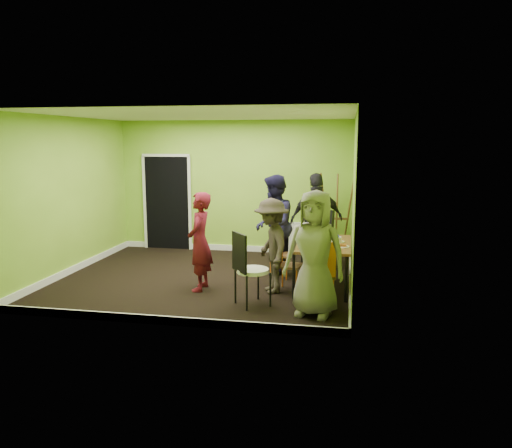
{
  "coord_description": "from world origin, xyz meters",
  "views": [
    {
      "loc": [
        2.42,
        -8.13,
        2.4
      ],
      "look_at": [
        0.9,
        0.0,
        0.99
      ],
      "focal_mm": 35.0,
      "sensor_mm": 36.0,
      "label": 1
    }
  ],
  "objects": [
    {
      "name": "ground",
      "position": [
        0.0,
        0.0,
        0.0
      ],
      "size": [
        5.0,
        5.0,
        0.0
      ],
      "primitive_type": "plane",
      "color": "black",
      "rests_on": "ground"
    },
    {
      "name": "room_walls",
      "position": [
        -0.02,
        0.04,
        0.99
      ],
      "size": [
        5.04,
        4.54,
        2.82
      ],
      "color": "#7EB12D",
      "rests_on": "ground"
    },
    {
      "name": "dining_table",
      "position": [
        2.03,
        -0.18,
        0.7
      ],
      "size": [
        0.9,
        1.5,
        0.75
      ],
      "color": "black",
      "rests_on": "ground"
    },
    {
      "name": "chair_left_far",
      "position": [
        1.24,
        0.37,
        0.49
      ],
      "size": [
        0.45,
        0.45,
        0.87
      ],
      "rotation": [
        0.0,
        0.0,
        -1.87
      ],
      "color": "orange",
      "rests_on": "ground"
    },
    {
      "name": "chair_left_near",
      "position": [
        1.45,
        -0.42,
        0.49
      ],
      "size": [
        0.41,
        0.41,
        0.88
      ],
      "rotation": [
        0.0,
        0.0,
        -1.7
      ],
      "color": "orange",
      "rests_on": "ground"
    },
    {
      "name": "chair_back_end",
      "position": [
        1.92,
        1.16,
        0.77
      ],
      "size": [
        0.56,
        0.62,
        1.1
      ],
      "rotation": [
        0.0,
        0.0,
        2.88
      ],
      "color": "orange",
      "rests_on": "ground"
    },
    {
      "name": "chair_front_end",
      "position": [
        2.05,
        -1.19,
        0.55
      ],
      "size": [
        0.53,
        0.53,
        0.98
      ],
      "rotation": [
        0.0,
        0.0,
        0.41
      ],
      "color": "orange",
      "rests_on": "ground"
    },
    {
      "name": "chair_bentwood",
      "position": [
        1.02,
        -1.28,
        0.6
      ],
      "size": [
        0.59,
        0.59,
        1.09
      ],
      "rotation": [
        0.0,
        0.0,
        -0.91
      ],
      "color": "black",
      "rests_on": "ground"
    },
    {
      "name": "easel",
      "position": [
        2.2,
        1.9,
        0.87
      ],
      "size": [
        0.7,
        0.66,
        1.76
      ],
      "color": "brown",
      "rests_on": "ground"
    },
    {
      "name": "plate_near_left",
      "position": [
        1.83,
        0.24,
        0.76
      ],
      "size": [
        0.22,
        0.22,
        0.01
      ],
      "primitive_type": "cylinder",
      "color": "white",
      "rests_on": "dining_table"
    },
    {
      "name": "plate_near_right",
      "position": [
        1.83,
        -0.55,
        0.76
      ],
      "size": [
        0.25,
        0.25,
        0.01
      ],
      "primitive_type": "cylinder",
      "color": "white",
      "rests_on": "dining_table"
    },
    {
      "name": "plate_far_back",
      "position": [
        2.03,
        0.43,
        0.76
      ],
      "size": [
        0.26,
        0.26,
        0.01
      ],
      "primitive_type": "cylinder",
      "color": "white",
      "rests_on": "dining_table"
    },
    {
      "name": "plate_far_front",
      "position": [
        2.11,
        -0.78,
        0.76
      ],
      "size": [
        0.24,
        0.24,
        0.01
      ],
      "primitive_type": "cylinder",
      "color": "white",
      "rests_on": "dining_table"
    },
    {
      "name": "plate_wall_back",
      "position": [
        2.26,
        -0.08,
        0.76
      ],
      "size": [
        0.24,
        0.24,
        0.01
      ],
      "primitive_type": "cylinder",
      "color": "white",
      "rests_on": "dining_table"
    },
    {
      "name": "plate_wall_front",
      "position": [
        2.35,
        -0.44,
        0.76
      ],
      "size": [
        0.22,
        0.22,
        0.01
      ],
      "primitive_type": "cylinder",
      "color": "white",
      "rests_on": "dining_table"
    },
    {
      "name": "thermos",
      "position": [
        1.98,
        -0.2,
        0.86
      ],
      "size": [
        0.07,
        0.07,
        0.23
      ],
      "primitive_type": "cylinder",
      "color": "white",
      "rests_on": "dining_table"
    },
    {
      "name": "blue_bottle",
      "position": [
        2.26,
        -0.44,
        0.84
      ],
      "size": [
        0.07,
        0.07,
        0.18
      ],
      "primitive_type": "cylinder",
      "color": "#182ABA",
      "rests_on": "dining_table"
    },
    {
      "name": "orange_bottle",
      "position": [
        1.97,
        0.06,
        0.79
      ],
      "size": [
        0.03,
        0.03,
        0.08
      ],
      "primitive_type": "cylinder",
      "color": "orange",
      "rests_on": "dining_table"
    },
    {
      "name": "glass_mid",
      "position": [
        1.84,
        0.1,
        0.79
      ],
      "size": [
        0.06,
        0.06,
        0.09
      ],
      "primitive_type": "cylinder",
      "color": "black",
      "rests_on": "dining_table"
    },
    {
      "name": "glass_back",
      "position": [
        2.11,
        0.32,
        0.8
      ],
      "size": [
        0.07,
        0.07,
        0.1
      ],
      "primitive_type": "cylinder",
      "color": "black",
      "rests_on": "dining_table"
    },
    {
      "name": "glass_front",
      "position": [
        2.06,
        -0.64,
        0.79
      ],
      "size": [
        0.07,
        0.07,
        0.09
      ],
      "primitive_type": "cylinder",
      "color": "black",
      "rests_on": "dining_table"
    },
    {
      "name": "cup_a",
      "position": [
        1.82,
        -0.37,
        0.8
      ],
      "size": [
        0.13,
        0.13,
        0.11
      ],
      "primitive_type": "imported",
      "color": "white",
      "rests_on": "dining_table"
    },
    {
      "name": "cup_b",
      "position": [
        2.28,
        -0.14,
        0.8
      ],
      "size": [
        0.11,
        0.11,
        0.1
      ],
      "primitive_type": "imported",
      "color": "white",
      "rests_on": "dining_table"
    },
    {
      "name": "person_standing",
      "position": [
        0.11,
        -0.65,
        0.79
      ],
      "size": [
        0.4,
        0.59,
        1.58
      ],
      "primitive_type": "imported",
      "rotation": [
        0.0,
        0.0,
        -1.54
      ],
      "color": "maroon",
      "rests_on": "ground"
    },
    {
      "name": "person_left_far",
      "position": [
        1.12,
        0.57,
        0.89
      ],
      "size": [
        0.73,
        0.91,
        1.79
      ],
      "primitive_type": "imported",
      "rotation": [
        0.0,
        0.0,
        -1.5
      ],
      "color": "black",
      "rests_on": "ground"
    },
    {
      "name": "person_left_near",
      "position": [
        1.25,
        -0.56,
        0.75
      ],
      "size": [
        0.88,
        1.11,
        1.5
      ],
      "primitive_type": "imported",
      "rotation": [
        0.0,
        0.0,
        -1.18
      ],
      "color": "#302920",
      "rests_on": "ground"
    },
    {
      "name": "person_back_end",
      "position": [
        1.83,
        1.37,
        0.89
      ],
      "size": [
        1.12,
        0.8,
        1.77
      ],
      "primitive_type": "imported",
      "rotation": [
        0.0,
        0.0,
        3.54
      ],
      "color": "black",
      "rests_on": "ground"
    },
    {
      "name": "person_front_end",
      "position": [
        1.99,
        -1.49,
        0.87
      ],
      "size": [
        0.95,
        0.72,
        1.74
      ],
      "primitive_type": "imported",
      "rotation": [
        0.0,
        0.0,
        -0.22
      ],
      "color": "gray",
      "rests_on": "ground"
    }
  ]
}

